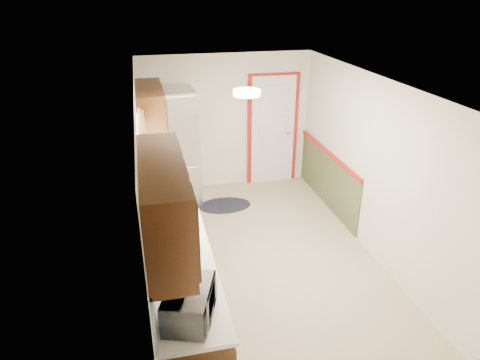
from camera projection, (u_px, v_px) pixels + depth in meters
room_shell at (266, 179)px, 5.37m from camera, size 3.20×5.20×2.52m
kitchen_run at (171, 229)px, 5.02m from camera, size 0.63×4.00×2.20m
back_wall_trim at (284, 140)px, 7.66m from camera, size 1.12×2.30×2.08m
ceiling_fixture at (247, 93)px, 4.65m from camera, size 0.30×0.30×0.06m
microwave at (189, 301)px, 3.43m from camera, size 0.45×0.60×0.36m
refrigerator at (172, 148)px, 7.07m from camera, size 0.88×0.84×1.94m
rug at (225, 205)px, 7.28m from camera, size 0.89×0.58×0.01m
cooktop at (166, 177)px, 6.04m from camera, size 0.54×0.65×0.02m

